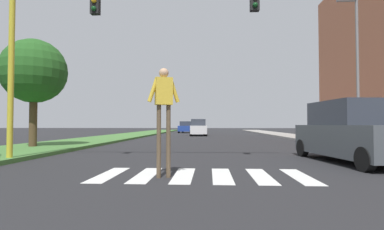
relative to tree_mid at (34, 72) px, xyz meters
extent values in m
plane|color=#262628|center=(8.32, 14.72, -3.76)|extent=(140.00, 140.00, 0.00)
cube|color=silver|center=(6.07, -6.88, -3.76)|extent=(0.45, 2.20, 0.01)
cube|color=silver|center=(6.97, -6.88, -3.76)|extent=(0.45, 2.20, 0.01)
cube|color=silver|center=(7.87, -6.88, -3.76)|extent=(0.45, 2.20, 0.01)
cube|color=silver|center=(8.77, -6.88, -3.76)|extent=(0.45, 2.20, 0.01)
cube|color=silver|center=(9.67, -6.88, -3.76)|extent=(0.45, 2.20, 0.01)
cube|color=silver|center=(10.57, -6.88, -3.76)|extent=(0.45, 2.20, 0.01)
cube|color=#477A38|center=(0.28, 12.72, -3.69)|extent=(4.28, 64.00, 0.15)
cylinder|color=#4C3823|center=(0.00, 0.00, -2.25)|extent=(0.36, 0.36, 2.71)
sphere|color=#23561E|center=(0.00, 0.00, 0.03)|extent=(3.08, 3.08, 3.08)
cube|color=#9E9991|center=(16.45, 12.72, -3.69)|extent=(3.00, 64.00, 0.15)
cylinder|color=gold|center=(2.13, -4.76, -0.61)|extent=(0.18, 0.18, 6.00)
cube|color=black|center=(4.86, -4.76, 1.34)|extent=(0.28, 0.20, 0.80)
sphere|color=#F2A519|center=(4.86, -4.88, 1.34)|extent=(0.16, 0.16, 0.16)
sphere|color=#0F3F19|center=(4.86, -4.88, 1.08)|extent=(0.16, 0.16, 0.16)
sphere|color=#0F3F19|center=(9.88, -4.88, 1.08)|extent=(0.16, 0.16, 0.16)
cylinder|color=slate|center=(15.95, 1.44, 0.14)|extent=(0.14, 0.14, 7.50)
cylinder|color=brown|center=(7.54, -7.19, -2.94)|extent=(0.13, 0.13, 1.65)
cylinder|color=brown|center=(7.33, -7.26, -2.94)|extent=(0.13, 0.13, 1.65)
cube|color=gold|center=(7.44, -7.22, -1.80)|extent=(0.44, 0.35, 0.62)
cylinder|color=gold|center=(7.66, -7.15, -1.77)|extent=(0.28, 0.17, 0.58)
cylinder|color=gold|center=(7.21, -7.30, -1.77)|extent=(0.28, 0.17, 0.58)
sphere|color=tan|center=(7.44, -7.22, -1.38)|extent=(0.28, 0.28, 0.22)
cube|color=#474C51|center=(13.06, -4.20, -3.06)|extent=(2.42, 4.79, 0.96)
cube|color=#2D333D|center=(13.04, -3.97, -2.18)|extent=(1.95, 2.71, 0.79)
cylinder|color=black|center=(12.42, -6.14, -3.44)|extent=(0.29, 0.66, 0.64)
cylinder|color=black|center=(13.71, -2.26, -3.44)|extent=(0.29, 0.66, 0.64)
cylinder|color=black|center=(11.99, -2.46, -3.44)|extent=(0.29, 0.66, 0.64)
cube|color=silver|center=(7.30, 18.21, -3.12)|extent=(1.99, 4.51, 0.85)
cube|color=#2D333D|center=(7.31, 17.99, -2.34)|extent=(1.63, 2.08, 0.69)
cylinder|color=black|center=(6.41, 19.91, -3.44)|extent=(0.26, 0.65, 0.64)
cylinder|color=black|center=(7.95, 20.01, -3.44)|extent=(0.26, 0.65, 0.64)
cylinder|color=black|center=(6.64, 16.41, -3.44)|extent=(0.26, 0.65, 0.64)
cylinder|color=black|center=(8.18, 16.51, -3.44)|extent=(0.26, 0.65, 0.64)
cube|color=navy|center=(5.23, 29.32, -3.15)|extent=(2.18, 4.16, 0.78)
cube|color=#2D333D|center=(5.21, 29.12, -2.44)|extent=(1.76, 1.94, 0.64)
cylinder|color=black|center=(4.55, 30.94, -3.44)|extent=(0.28, 0.66, 0.64)
cylinder|color=black|center=(6.20, 30.79, -3.44)|extent=(0.28, 0.66, 0.64)
cylinder|color=black|center=(4.27, 27.85, -3.44)|extent=(0.28, 0.66, 0.64)
cylinder|color=black|center=(5.92, 27.69, -3.44)|extent=(0.28, 0.66, 0.64)
camera|label=1|loc=(8.46, -13.97, -2.56)|focal=28.02mm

